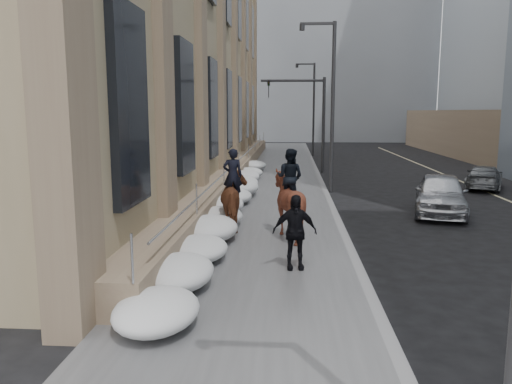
# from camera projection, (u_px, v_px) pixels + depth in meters

# --- Properties ---
(ground) EXTENTS (140.00, 140.00, 0.00)m
(ground) POSITION_uv_depth(u_px,v_px,m) (246.00, 294.00, 10.70)
(ground) COLOR black
(ground) RESTS_ON ground
(sidewalk) EXTENTS (5.00, 80.00, 0.12)m
(sidewalk) POSITION_uv_depth(u_px,v_px,m) (267.00, 205.00, 20.54)
(sidewalk) COLOR #48484A
(sidewalk) RESTS_ON ground
(curb) EXTENTS (0.24, 80.00, 0.12)m
(curb) POSITION_uv_depth(u_px,v_px,m) (331.00, 206.00, 20.36)
(curb) COLOR slate
(curb) RESTS_ON ground
(limestone_building) EXTENTS (6.10, 44.00, 18.00)m
(limestone_building) POSITION_uv_depth(u_px,v_px,m) (187.00, 25.00, 29.30)
(limestone_building) COLOR #8E7E5D
(limestone_building) RESTS_ON ground
(bg_building_mid) EXTENTS (30.00, 12.00, 28.00)m
(bg_building_mid) POSITION_uv_depth(u_px,v_px,m) (315.00, 36.00, 67.28)
(bg_building_mid) COLOR slate
(bg_building_mid) RESTS_ON ground
(bg_building_far) EXTENTS (24.00, 12.00, 20.00)m
(bg_building_far) POSITION_uv_depth(u_px,v_px,m) (248.00, 73.00, 80.42)
(bg_building_far) COLOR gray
(bg_building_far) RESTS_ON ground
(streetlight_mid) EXTENTS (1.71, 0.24, 8.00)m
(streetlight_mid) POSITION_uv_depth(u_px,v_px,m) (330.00, 96.00, 23.57)
(streetlight_mid) COLOR #2D2D30
(streetlight_mid) RESTS_ON ground
(streetlight_far) EXTENTS (1.71, 0.24, 8.00)m
(streetlight_far) POSITION_uv_depth(u_px,v_px,m) (312.00, 103.00, 43.26)
(streetlight_far) COLOR #2D2D30
(streetlight_far) RESTS_ON ground
(traffic_signal) EXTENTS (4.10, 0.22, 6.00)m
(traffic_signal) POSITION_uv_depth(u_px,v_px,m) (309.00, 109.00, 31.58)
(traffic_signal) COLOR #2D2D30
(traffic_signal) RESTS_ON ground
(snow_bank) EXTENTS (1.70, 18.10, 0.76)m
(snow_bank) POSITION_uv_depth(u_px,v_px,m) (227.00, 203.00, 18.70)
(snow_bank) COLOR silver
(snow_bank) RESTS_ON sidewalk
(mounted_horse_left) EXTENTS (1.45, 2.34, 2.59)m
(mounted_horse_left) POSITION_uv_depth(u_px,v_px,m) (236.00, 198.00, 15.98)
(mounted_horse_left) COLOR #512A18
(mounted_horse_left) RESTS_ON sidewalk
(mounted_horse_right) EXTENTS (2.21, 2.31, 2.67)m
(mounted_horse_right) POSITION_uv_depth(u_px,v_px,m) (288.00, 201.00, 14.91)
(mounted_horse_right) COLOR #4A2015
(mounted_horse_right) RESTS_ON sidewalk
(pedestrian) EXTENTS (1.11, 0.57, 1.82)m
(pedestrian) POSITION_uv_depth(u_px,v_px,m) (295.00, 232.00, 11.93)
(pedestrian) COLOR black
(pedestrian) RESTS_ON sidewalk
(car_silver) EXTENTS (2.93, 4.89, 1.56)m
(car_silver) POSITION_uv_depth(u_px,v_px,m) (441.00, 194.00, 18.97)
(car_silver) COLOR silver
(car_silver) RESTS_ON ground
(car_grey) EXTENTS (3.10, 4.39, 1.18)m
(car_grey) POSITION_uv_depth(u_px,v_px,m) (484.00, 177.00, 25.22)
(car_grey) COLOR slate
(car_grey) RESTS_ON ground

